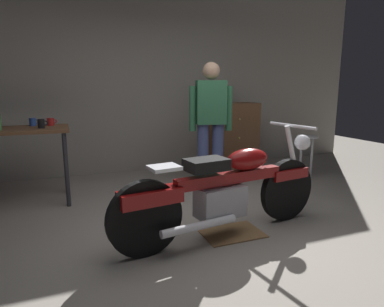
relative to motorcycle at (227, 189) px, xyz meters
The scene contains 11 objects.
ground_plane 0.46m from the motorcycle, behind, with size 12.00×12.00×0.00m, color gray.
back_wall 3.01m from the motorcycle, 91.69° to the left, with size 8.00×0.12×3.10m, color gray.
workbench 2.54m from the motorcycle, 140.12° to the left, with size 1.30×0.64×0.90m.
motorcycle is the anchor object (origin of this frame).
person_standing 1.55m from the motorcycle, 71.41° to the left, with size 0.56×0.30×1.67m.
shop_stool 2.46m from the motorcycle, 33.86° to the left, with size 0.32×0.32×0.64m.
wooden_dresser 2.64m from the motorcycle, 60.93° to the left, with size 0.80×0.47×1.10m.
drip_tray 0.45m from the motorcycle, ahead, with size 0.56×0.40×0.01m, color olive.
mug_red_diner 2.35m from the motorcycle, 129.95° to the left, with size 0.11×0.08×0.09m.
mug_black_matte 2.24m from the motorcycle, 135.93° to the left, with size 0.11×0.07×0.10m.
mug_blue_enamel 2.51m from the motorcycle, 132.86° to the left, with size 0.11×0.07×0.09m.
Camera 1 is at (-1.27, -2.61, 1.36)m, focal length 31.32 mm.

